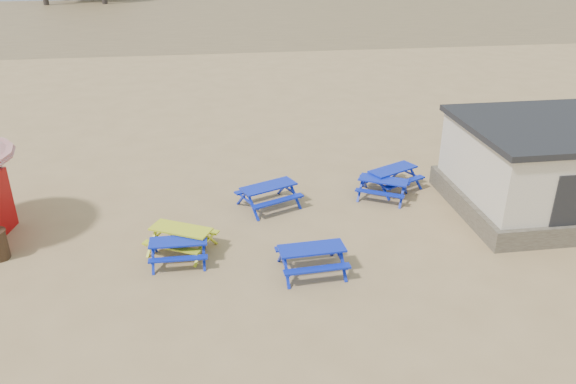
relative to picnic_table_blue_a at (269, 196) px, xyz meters
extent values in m
plane|color=tan|center=(-0.34, -2.50, -0.41)|extent=(400.00, 400.00, 0.00)
plane|color=olive|center=(-0.34, 52.50, -0.41)|extent=(400.00, 400.00, 0.00)
cube|color=#061AB8|center=(0.00, 0.00, 0.38)|extent=(2.11, 1.49, 0.05)
cube|color=#061AB8|center=(-0.26, 0.60, 0.08)|extent=(1.91, 1.03, 0.05)
cube|color=#061AB8|center=(0.26, -0.60, 0.08)|extent=(1.91, 1.03, 0.05)
cube|color=#061AB8|center=(4.23, 0.13, 0.30)|extent=(1.87, 1.45, 0.05)
cube|color=#061AB8|center=(4.51, 0.64, 0.03)|extent=(1.66, 1.07, 0.05)
cube|color=#061AB8|center=(3.94, -0.39, 0.03)|extent=(1.66, 1.07, 0.05)
cube|color=#061AB8|center=(4.83, 0.90, 0.36)|extent=(2.05, 1.52, 0.05)
cube|color=#061AB8|center=(4.54, 1.47, 0.07)|extent=(1.84, 1.09, 0.05)
cube|color=#061AB8|center=(5.11, 0.33, 0.07)|extent=(1.84, 1.09, 0.05)
cube|color=#061AB8|center=(-3.05, -3.23, 0.27)|extent=(1.69, 0.67, 0.05)
cube|color=#061AB8|center=(-3.04, -2.67, 0.01)|extent=(1.69, 0.25, 0.05)
cube|color=#061AB8|center=(-3.05, -3.79, 0.01)|extent=(1.69, 0.25, 0.05)
cube|color=#061AB8|center=(0.74, -4.34, 0.35)|extent=(1.94, 0.85, 0.05)
cube|color=#061AB8|center=(0.70, -3.71, 0.06)|extent=(1.91, 0.38, 0.05)
cube|color=#061AB8|center=(0.78, -4.97, 0.06)|extent=(1.91, 0.38, 0.05)
cube|color=#061AB8|center=(8.98, -2.87, 0.33)|extent=(1.92, 0.98, 0.05)
cube|color=#061AB8|center=(8.89, -2.26, 0.05)|extent=(1.85, 0.52, 0.05)
cube|color=#061AB8|center=(9.07, -3.47, 0.05)|extent=(1.85, 0.52, 0.05)
cube|color=#CCC90E|center=(-2.98, -2.62, 0.34)|extent=(1.98, 1.50, 0.05)
cube|color=#CCC90E|center=(-2.69, -2.08, 0.05)|extent=(1.76, 1.09, 0.05)
cube|color=#CCC90E|center=(-3.27, -3.17, 0.05)|extent=(1.76, 1.09, 0.05)
cube|color=#665B4C|center=(10.16, -1.50, -0.06)|extent=(7.40, 5.40, 0.70)
cube|color=beige|center=(10.16, -1.50, 1.44)|extent=(7.00, 5.00, 2.30)
cube|color=black|center=(10.16, -1.50, 2.64)|extent=(7.30, 5.30, 0.20)
cube|color=black|center=(8.66, -4.02, 0.99)|extent=(0.90, 0.06, 2.00)
camera|label=1|loc=(-1.91, -17.83, 8.58)|focal=35.00mm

